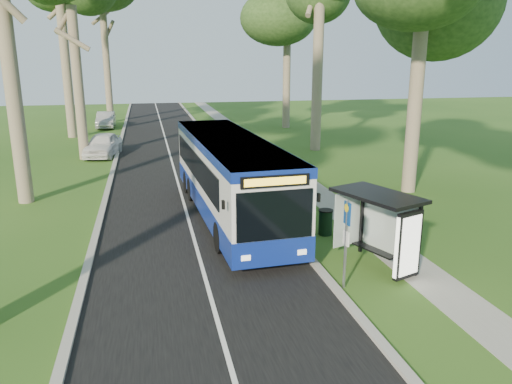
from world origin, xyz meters
TOP-DOWN VIEW (x-y plane):
  - ground at (0.00, 0.00)m, footprint 120.00×120.00m
  - road at (-3.50, 10.00)m, footprint 7.00×100.00m
  - kerb_east at (0.00, 10.00)m, footprint 0.25×100.00m
  - kerb_west at (-7.00, 10.00)m, footprint 0.25×100.00m
  - centre_line at (-3.50, 10.00)m, footprint 0.12×100.00m
  - footpath at (3.00, 10.00)m, footprint 1.50×100.00m
  - bus at (-1.78, 3.82)m, footprint 3.21×12.47m
  - bus_stop_sign at (0.30, -3.42)m, footprint 0.09×0.36m
  - bus_shelter at (1.91, -2.62)m, footprint 2.39×3.13m
  - litter_bin at (1.33, 0.94)m, footprint 0.55×0.55m
  - car_white at (-7.87, 18.78)m, footprint 2.65×4.82m
  - car_silver at (-8.66, 33.45)m, footprint 1.58×4.52m
  - tree_west_c at (-9.00, 18.00)m, footprint 5.20×5.20m
  - tree_west_e at (-8.50, 38.00)m, footprint 5.20×5.20m

SIDE VIEW (x-z plane):
  - ground at x=0.00m, z-range 0.00..0.00m
  - road at x=-3.50m, z-range 0.00..0.02m
  - footpath at x=3.00m, z-range 0.00..0.02m
  - centre_line at x=-3.50m, z-range 0.02..0.02m
  - kerb_east at x=0.00m, z-range 0.00..0.12m
  - kerb_west at x=-7.00m, z-range 0.00..0.12m
  - litter_bin at x=1.33m, z-range 0.01..0.96m
  - car_silver at x=-8.66m, z-range 0.00..1.49m
  - car_white at x=-7.87m, z-range 0.00..1.55m
  - bus_stop_sign at x=0.30m, z-range 0.32..2.90m
  - bus_shelter at x=1.91m, z-range 0.48..2.87m
  - bus at x=-1.78m, z-range 0.06..3.33m
  - tree_west_c at x=-9.00m, z-range 3.14..16.13m
  - tree_west_e at x=-8.50m, z-range 3.80..19.62m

